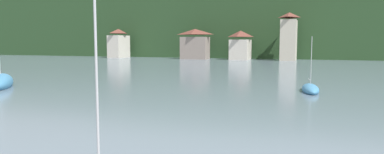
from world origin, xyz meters
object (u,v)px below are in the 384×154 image
shore_building_west (119,44)px  sailboat_mid_5 (1,82)px  shore_building_central (240,46)px  shore_building_eastcentral (289,37)px  sailboat_far_4 (310,89)px  shore_building_westcentral (195,44)px

shore_building_west → sailboat_mid_5: 59.94m
shore_building_central → shore_building_eastcentral: size_ratio=0.63×
sailboat_mid_5 → shore_building_west: bearing=-20.8°
shore_building_west → shore_building_eastcentral: size_ratio=0.71×
shore_building_west → shore_building_central: 31.50m
shore_building_west → sailboat_far_4: bearing=-46.4°
shore_building_eastcentral → shore_building_westcentral: bearing=-177.8°
shore_building_west → shore_building_eastcentral: (41.99, -0.21, 1.45)m
shore_building_eastcentral → sailboat_far_4: 50.42m
shore_building_westcentral → sailboat_mid_5: (1.13, -54.60, -3.03)m
shore_building_westcentral → shore_building_central: 10.54m
shore_building_westcentral → sailboat_far_4: bearing=-61.4°
shore_building_central → sailboat_far_4: (16.20, -50.00, -2.96)m
shore_building_west → shore_building_eastcentral: shore_building_eastcentral is taller
shore_building_west → shore_building_westcentral: bearing=-2.8°
shore_building_west → shore_building_eastcentral: 42.02m
shore_building_west → sailboat_mid_5: bearing=-68.3°
shore_building_westcentral → sailboat_mid_5: bearing=-88.8°
shore_building_eastcentral → sailboat_mid_5: bearing=-109.7°
shore_building_central → shore_building_eastcentral: (10.50, -0.14, 1.84)m
sailboat_mid_5 → shore_building_central: bearing=-52.1°
shore_building_eastcentral → sailboat_far_4: (5.71, -49.86, -4.79)m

